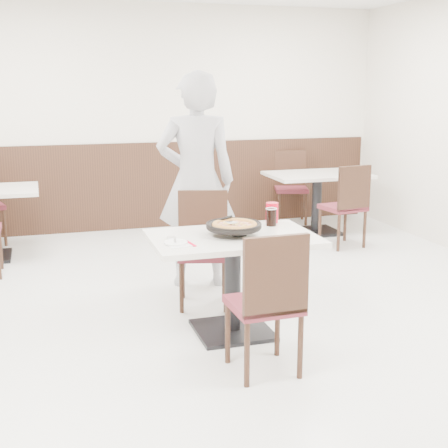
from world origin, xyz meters
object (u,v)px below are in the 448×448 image
object	(u,v)px
bg_chair_right_near	(343,205)
chair_far	(203,251)
side_plate	(176,243)
cola_glass	(271,217)
pizza_pan	(234,229)
pizza	(235,227)
chair_near	(264,301)
diner_person	(196,181)
bg_table_right	(316,203)
bg_chair_right_far	(291,187)
main_table	(233,285)
red_cup	(272,213)

from	to	relation	value
bg_chair_right_near	chair_far	bearing A→B (deg)	-154.29
side_plate	cola_glass	world-z (taller)	cola_glass
pizza_pan	pizza	distance (m)	0.02
chair_near	diner_person	xyz separation A→B (m)	(0.04, 1.88, 0.50)
pizza	bg_table_right	world-z (taller)	pizza
bg_chair_right_far	bg_table_right	bearing A→B (deg)	112.47
diner_person	bg_table_right	world-z (taller)	diner_person
chair_near	bg_chair_right_near	size ratio (longest dim) A/B	1.00
chair_far	diner_person	xyz separation A→B (m)	(0.09, 0.57, 0.50)
chair_near	diner_person	distance (m)	1.94
diner_person	bg_table_right	xyz separation A→B (m)	(1.93, 1.54, -0.60)
main_table	pizza_pan	bearing A→B (deg)	53.84
cola_glass	diner_person	xyz separation A→B (m)	(-0.35, 0.99, 0.16)
chair_far	bg_chair_right_far	distance (m)	3.38
bg_chair_right_near	red_cup	bearing A→B (deg)	-141.00
side_plate	bg_table_right	bearing A→B (deg)	49.91
chair_far	bg_table_right	distance (m)	2.93
bg_chair_right_far	cola_glass	bearing A→B (deg)	80.77
bg_chair_right_near	bg_chair_right_far	world-z (taller)	same
cola_glass	bg_chair_right_far	bearing A→B (deg)	64.51
cola_glass	bg_chair_right_far	distance (m)	3.53
red_cup	bg_chair_right_near	world-z (taller)	bg_chair_right_near
main_table	red_cup	bearing A→B (deg)	37.19
cola_glass	bg_table_right	world-z (taller)	cola_glass
main_table	bg_chair_right_near	xyz separation A→B (m)	(1.97, 2.07, 0.10)
pizza_pan	cola_glass	distance (m)	0.43
pizza_pan	pizza	size ratio (longest dim) A/B	1.11
chair_near	side_plate	xyz separation A→B (m)	(-0.45, 0.55, 0.28)
side_plate	red_cup	size ratio (longest dim) A/B	1.01
bg_table_right	diner_person	bearing A→B (deg)	-141.36
chair_far	red_cup	size ratio (longest dim) A/B	5.94
main_table	pizza	size ratio (longest dim) A/B	3.92
main_table	bg_chair_right_far	world-z (taller)	bg_chair_right_far
bg_table_right	bg_chair_right_near	size ratio (longest dim) A/B	1.26
pizza_pan	cola_glass	world-z (taller)	cola_glass
main_table	chair_far	xyz separation A→B (m)	(-0.05, 0.64, 0.10)
cola_glass	red_cup	distance (m)	0.11
main_table	bg_table_right	xyz separation A→B (m)	(1.97, 2.75, 0.00)
main_table	side_plate	world-z (taller)	side_plate
red_cup	bg_chair_right_far	world-z (taller)	bg_chair_right_far
side_plate	cola_glass	bearing A→B (deg)	22.13
pizza	red_cup	size ratio (longest dim) A/B	1.91
cola_glass	bg_table_right	xyz separation A→B (m)	(1.58, 2.53, -0.44)
bg_chair_right_far	side_plate	bearing A→B (deg)	72.51
pizza_pan	bg_chair_right_far	distance (m)	3.88
pizza_pan	diner_person	world-z (taller)	diner_person
main_table	chair_far	distance (m)	0.65
pizza_pan	chair_far	bearing A→B (deg)	96.15
pizza	side_plate	xyz separation A→B (m)	(-0.47, -0.12, -0.05)
bg_table_right	side_plate	bearing A→B (deg)	-130.09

